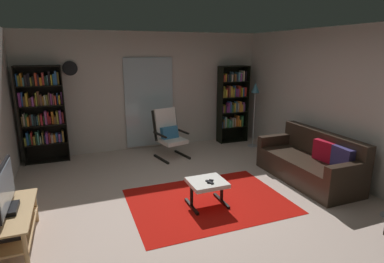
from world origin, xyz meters
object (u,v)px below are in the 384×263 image
object	(u,v)px
cell_phone	(210,182)
bookshelf_near_tv	(42,111)
leather_sofa	(310,163)
tv_remote	(210,182)
bookshelf_near_sofa	(232,102)
lounge_armchair	(169,132)
wall_clock	(70,68)
television	(5,191)
ottoman	(207,185)
tv_stand	(10,224)
floor_lamp_by_shelf	(255,96)

from	to	relation	value
cell_phone	bookshelf_near_tv	bearing A→B (deg)	165.12
leather_sofa	tv_remote	size ratio (longest dim) A/B	12.90
bookshelf_near_sofa	lounge_armchair	size ratio (longest dim) A/B	1.81
tv_remote	wall_clock	xyz separation A→B (m)	(-1.70, 3.12, 1.46)
television	cell_phone	world-z (taller)	television
ottoman	bookshelf_near_sofa	bearing A→B (deg)	55.87
ottoman	tv_stand	bearing A→B (deg)	-177.24
wall_clock	lounge_armchair	bearing A→B (deg)	-23.10
tv_remote	floor_lamp_by_shelf	distance (m)	3.28
cell_phone	bookshelf_near_sofa	bearing A→B (deg)	93.85
bookshelf_near_tv	cell_phone	distance (m)	3.81
lounge_armchair	tv_remote	distance (m)	2.35
floor_lamp_by_shelf	wall_clock	bearing A→B (deg)	168.48
bookshelf_near_sofa	leather_sofa	bearing A→B (deg)	-87.55
bookshelf_near_sofa	leather_sofa	xyz separation A→B (m)	(0.11, -2.65, -0.68)
tv_stand	television	world-z (taller)	television
television	wall_clock	bearing A→B (deg)	75.78
lounge_armchair	wall_clock	xyz separation A→B (m)	(-1.82, 0.78, 1.32)
tv_remote	leather_sofa	bearing A→B (deg)	-8.27
wall_clock	cell_phone	bearing A→B (deg)	-60.98
lounge_armchair	cell_phone	bearing A→B (deg)	-92.45
television	lounge_armchair	xyz separation A→B (m)	(2.61, 2.36, -0.16)
lounge_armchair	ottoman	size ratio (longest dim) A/B	1.95
wall_clock	television	bearing A→B (deg)	-104.22
leather_sofa	cell_phone	distance (m)	2.03
bookshelf_near_tv	lounge_armchair	distance (m)	2.55
television	lounge_armchair	distance (m)	3.53
tv_stand	lounge_armchair	xyz separation A→B (m)	(2.61, 2.39, 0.24)
bookshelf_near_tv	wall_clock	world-z (taller)	wall_clock
ottoman	wall_clock	bearing A→B (deg)	119.07
television	ottoman	distance (m)	2.52
bookshelf_near_tv	wall_clock	size ratio (longest dim) A/B	6.64
tv_stand	bookshelf_near_sofa	bearing A→B (deg)	33.85
lounge_armchair	bookshelf_near_tv	bearing A→B (deg)	165.22
bookshelf_near_tv	bookshelf_near_sofa	distance (m)	4.21
tv_stand	television	size ratio (longest dim) A/B	1.30
bookshelf_near_sofa	floor_lamp_by_shelf	xyz separation A→B (m)	(0.25, -0.59, 0.21)
lounge_armchair	tv_stand	bearing A→B (deg)	-137.62
lounge_armchair	cell_phone	world-z (taller)	lounge_armchair
television	bookshelf_near_sofa	xyz separation A→B (m)	(4.41, 2.94, 0.29)
bookshelf_near_sofa	lounge_armchair	xyz separation A→B (m)	(-1.80, -0.57, -0.45)
ottoman	wall_clock	xyz separation A→B (m)	(-1.69, 3.04, 1.54)
wall_clock	ottoman	bearing A→B (deg)	-60.93
bookshelf_near_sofa	wall_clock	world-z (taller)	wall_clock
tv_stand	wall_clock	world-z (taller)	wall_clock
tv_stand	bookshelf_near_sofa	size ratio (longest dim) A/B	0.60
bookshelf_near_tv	tv_remote	distance (m)	3.81
television	leather_sofa	xyz separation A→B (m)	(4.52, 0.29, -0.39)
tv_stand	ottoman	xyz separation A→B (m)	(2.49, 0.12, 0.02)
leather_sofa	bookshelf_near_sofa	bearing A→B (deg)	92.45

